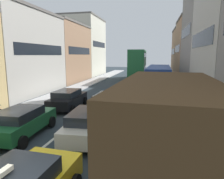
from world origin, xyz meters
The scene contains 13 objects.
sidewalk_left centered at (-6.70, 20.00, 0.07)m, with size 2.60×64.00×0.14m, color #B6B6B6.
lane_stripe_left centered at (-1.70, 20.00, 0.01)m, with size 0.16×60.00×0.01m, color silver.
lane_stripe_right centered at (1.70, 20.00, 0.01)m, with size 0.16×60.00×0.01m, color silver.
building_row_left centered at (-12.00, 23.85, 4.86)m, with size 7.20×43.90×11.93m.
building_row_right centered at (9.90, 21.49, 5.32)m, with size 7.20×43.90×12.68m.
removalist_box_truck centered at (3.69, 3.16, 1.97)m, with size 2.97×7.79×3.58m.
sedan_centre_lane_second centered at (0.03, 6.29, 0.80)m, with size 2.30×4.41×1.49m.
wagon_left_lane_second centered at (-3.50, 5.84, 0.80)m, with size 2.24×4.39×1.49m.
hatchback_centre_lane_third centered at (-0.07, 10.93, 0.80)m, with size 2.19×4.36×1.49m.
sedan_left_lane_third centered at (-3.52, 11.60, 0.80)m, with size 2.17×4.35×1.49m.
sedan_right_lane_behind_truck centered at (3.23, 10.30, 0.80)m, with size 2.12×4.33×1.49m.
bus_mid_queue_primary centered at (3.60, 21.51, 1.76)m, with size 3.01×10.56×2.90m.
bus_far_queue_secondary centered at (0.10, 32.77, 2.83)m, with size 2.96×10.55×5.06m.
Camera 1 is at (3.30, -3.06, 4.22)m, focal length 32.46 mm.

